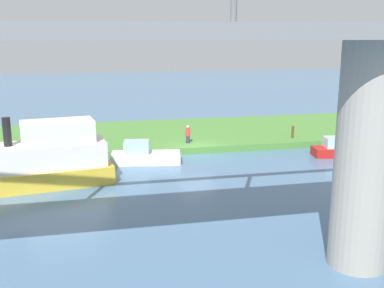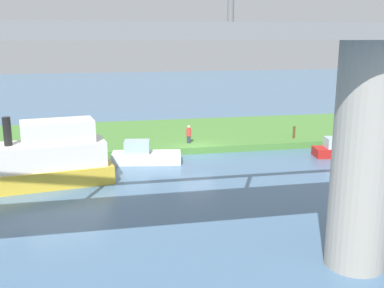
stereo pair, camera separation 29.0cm
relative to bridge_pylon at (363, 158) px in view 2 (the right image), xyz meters
The scene contains 9 objects.
ground_plane 18.34m from the bridge_pylon, 82.48° to the right, with size 160.00×160.00×0.00m, color #4C7093.
grassy_bank 24.14m from the bridge_pylon, 84.37° to the right, with size 80.00×12.00×0.50m, color #4C8438.
bridge_pylon is the anchor object (origin of this frame).
bridge_span 4.73m from the bridge_pylon, 90.00° to the right, with size 63.46×4.30×3.25m.
person_on_bank 19.70m from the bridge_pylon, 82.20° to the right, with size 0.40×0.40×1.39m.
mooring_post 20.45m from the bridge_pylon, 107.36° to the right, with size 0.20×0.20×0.97m, color brown.
motorboat_red 17.89m from the bridge_pylon, 44.90° to the right, with size 8.49×3.96×4.17m.
skiff_small 17.32m from the bridge_pylon, 117.60° to the right, with size 4.39×2.05×1.41m.
pontoon_yellow 17.69m from the bridge_pylon, 68.23° to the right, with size 4.92×2.39×1.57m.
Camera 2 is at (7.00, 32.22, 8.59)m, focal length 42.90 mm.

